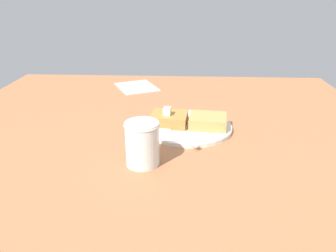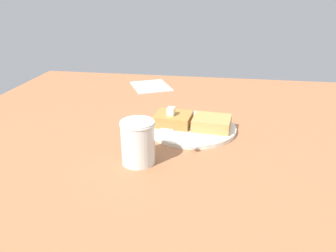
{
  "view_description": "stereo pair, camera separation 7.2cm",
  "coord_description": "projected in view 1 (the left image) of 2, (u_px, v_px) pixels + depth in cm",
  "views": [
    {
      "loc": [
        5.37,
        -68.43,
        35.52
      ],
      "look_at": [
        2.02,
        -2.27,
        6.92
      ],
      "focal_mm": 35.0,
      "sensor_mm": 36.0,
      "label": 1
    },
    {
      "loc": [
        12.54,
        -67.68,
        35.52
      ],
      "look_at": [
        2.02,
        -2.27,
        6.92
      ],
      "focal_mm": 35.0,
      "sensor_mm": 36.0,
      "label": 2
    }
  ],
  "objects": [
    {
      "name": "napkin",
      "position": [
        137.0,
        87.0,
        1.15
      ],
      "size": [
        17.77,
        19.13,
        0.3
      ],
      "primitive_type": "cube",
      "rotation": [
        0.0,
        0.0,
        0.46
      ],
      "color": "beige",
      "rests_on": "table_surface"
    },
    {
      "name": "toast_slice_left",
      "position": [
        169.0,
        119.0,
        0.82
      ],
      "size": [
        9.64,
        8.56,
        2.76
      ],
      "primitive_type": "cube",
      "rotation": [
        0.0,
        0.0,
        -0.1
      ],
      "color": "#AA7739",
      "rests_on": "plate"
    },
    {
      "name": "toast_slice_middle",
      "position": [
        208.0,
        121.0,
        0.8
      ],
      "size": [
        9.64,
        8.56,
        2.76
      ],
      "primitive_type": "cube",
      "rotation": [
        0.0,
        0.0,
        -0.1
      ],
      "color": "tan",
      "rests_on": "plate"
    },
    {
      "name": "fork",
      "position": [
        171.0,
        133.0,
        0.77
      ],
      "size": [
        11.87,
        12.76,
        0.36
      ],
      "color": "silver",
      "rests_on": "plate"
    },
    {
      "name": "table_surface",
      "position": [
        160.0,
        144.0,
        0.77
      ],
      "size": [
        115.92,
        115.92,
        2.42
      ],
      "primitive_type": "cube",
      "color": "#A26540",
      "rests_on": "ground"
    },
    {
      "name": "syrup_jar",
      "position": [
        142.0,
        145.0,
        0.64
      ],
      "size": [
        6.98,
        6.98,
        8.93
      ],
      "color": "#54250A",
      "rests_on": "table_surface"
    },
    {
      "name": "plate",
      "position": [
        188.0,
        127.0,
        0.82
      ],
      "size": [
        21.69,
        21.69,
        1.0
      ],
      "color": "silver",
      "rests_on": "table_surface"
    },
    {
      "name": "butter_pat_primary",
      "position": [
        167.0,
        111.0,
        0.8
      ],
      "size": [
        2.02,
        2.18,
        1.92
      ],
      "primitive_type": "cube",
      "rotation": [
        0.0,
        0.0,
        1.41
      ],
      "color": "#EFF1C6",
      "rests_on": "toast_slice_left"
    }
  ]
}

